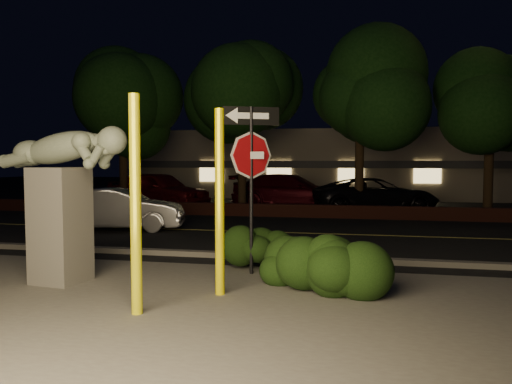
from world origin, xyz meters
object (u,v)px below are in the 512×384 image
(parked_car_darkred, at_px, (291,191))
(parked_car_dark, at_px, (375,195))
(silver_sedan, at_px, (119,209))
(yellow_pole_left, at_px, (136,206))
(parked_car_red, at_px, (158,190))
(yellow_pole_right, at_px, (220,203))
(sculpture, at_px, (62,188))
(signpost, at_px, (251,156))

(parked_car_darkred, xyz_separation_m, parked_car_dark, (3.74, -0.81, -0.06))
(silver_sedan, relative_size, parked_car_dark, 0.76)
(yellow_pole_left, distance_m, parked_car_dark, 15.84)
(parked_car_red, bearing_deg, yellow_pole_right, -135.16)
(sculpture, bearing_deg, parked_car_darkred, 90.01)
(yellow_pole_left, height_order, parked_car_red, yellow_pole_left)
(silver_sedan, bearing_deg, parked_car_dark, -60.91)
(yellow_pole_right, xyz_separation_m, parked_car_darkred, (-0.97, 14.96, -0.72))
(sculpture, xyz_separation_m, parked_car_dark, (5.72, 13.95, -0.97))
(signpost, relative_size, parked_car_dark, 0.61)
(sculpture, bearing_deg, yellow_pole_left, -26.81)
(yellow_pole_left, distance_m, yellow_pole_right, 1.51)
(silver_sedan, bearing_deg, yellow_pole_right, -155.80)
(yellow_pole_right, relative_size, parked_car_dark, 0.57)
(yellow_pole_right, bearing_deg, signpost, 83.95)
(yellow_pole_right, xyz_separation_m, parked_car_red, (-6.94, 13.64, -0.65))
(parked_car_dark, bearing_deg, parked_car_darkred, 59.76)
(yellow_pole_left, relative_size, parked_car_red, 0.62)
(parked_car_dark, bearing_deg, sculpture, 139.63)
(yellow_pole_right, height_order, parked_car_red, yellow_pole_right)
(signpost, bearing_deg, parked_car_darkred, 70.31)
(yellow_pole_left, height_order, parked_car_dark, yellow_pole_left)
(parked_car_darkred, bearing_deg, yellow_pole_left, -175.66)
(sculpture, xyz_separation_m, parked_car_darkred, (1.99, 14.76, -0.92))
(parked_car_darkred, bearing_deg, signpost, -171.19)
(signpost, xyz_separation_m, parked_car_dark, (2.60, 12.58, -1.55))
(signpost, height_order, parked_car_darkred, signpost)
(yellow_pole_left, xyz_separation_m, signpost, (1.03, 2.81, 0.72))
(yellow_pole_right, relative_size, silver_sedan, 0.75)
(parked_car_darkred, bearing_deg, parked_car_red, 106.45)
(yellow_pole_right, bearing_deg, silver_sedan, 128.16)
(silver_sedan, distance_m, parked_car_darkred, 9.32)
(silver_sedan, xyz_separation_m, parked_car_red, (-1.69, 6.97, 0.20))
(sculpture, height_order, parked_car_dark, sculpture)
(silver_sedan, bearing_deg, sculpture, -174.52)
(parked_car_darkred, bearing_deg, yellow_pole_right, -172.33)
(yellow_pole_right, distance_m, parked_car_darkred, 15.01)
(sculpture, distance_m, silver_sedan, 6.94)
(sculpture, height_order, silver_sedan, sculpture)
(sculpture, height_order, parked_car_red, sculpture)
(signpost, distance_m, silver_sedan, 7.61)
(parked_car_darkred, distance_m, parked_car_dark, 3.82)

